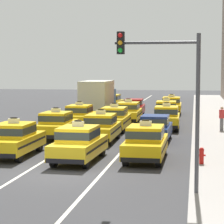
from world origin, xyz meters
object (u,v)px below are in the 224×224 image
at_px(taxi_left_fifth, 112,102).
at_px(fire_hydrant, 202,155).
at_px(taxi_center_nearest, 79,143).
at_px(taxi_center_third, 114,118).
at_px(taxi_right_fourth, 166,110).
at_px(taxi_center_fourth, 129,112).
at_px(box_truck_left_fourth, 98,97).
at_px(taxi_right_nearest, 146,142).
at_px(pedestrian_mid_block, 222,119).
at_px(traffic_light_pole, 169,84).
at_px(taxi_left_second, 56,125).
at_px(taxi_center_second, 101,127).
at_px(taxi_left_third, 80,116).
at_px(taxi_right_third, 166,117).
at_px(taxi_right_fifth, 171,105).
at_px(sedan_center_fifth, 134,107).
at_px(sedan_right_second, 155,127).
at_px(taxi_left_nearest, 15,139).

xyz_separation_m(taxi_left_fifth, fire_hydrant, (8.91, -28.61, -0.33)).
bearing_deg(taxi_center_nearest, taxi_center_third, 91.08).
bearing_deg(taxi_right_fourth, taxi_center_fourth, -146.72).
height_order(box_truck_left_fourth, taxi_center_fourth, box_truck_left_fourth).
relative_size(taxi_right_nearest, taxi_right_fourth, 0.99).
height_order(taxi_center_nearest, pedestrian_mid_block, taxi_center_nearest).
bearing_deg(traffic_light_pole, pedestrian_mid_block, 81.11).
distance_m(taxi_left_second, taxi_center_second, 3.11).
bearing_deg(taxi_left_third, taxi_right_third, -0.75).
relative_size(taxi_right_fourth, taxi_right_fifth, 1.01).
height_order(box_truck_left_fourth, taxi_center_nearest, box_truck_left_fourth).
height_order(taxi_right_fifth, traffic_light_pole, traffic_light_pole).
relative_size(taxi_left_second, sedan_center_fifth, 1.05).
relative_size(sedan_center_fifth, taxi_right_third, 0.95).
bearing_deg(taxi_center_fourth, pedestrian_mid_block, -35.12).
bearing_deg(sedan_right_second, sedan_center_fifth, 101.69).
bearing_deg(taxi_center_nearest, taxi_right_fifth, 82.75).
relative_size(taxi_left_second, taxi_center_nearest, 0.99).
height_order(taxi_left_nearest, taxi_right_nearest, same).
xyz_separation_m(taxi_left_second, box_truck_left_fourth, (-0.08, 13.73, 0.90)).
distance_m(taxi_right_third, taxi_right_fourth, 5.67).
relative_size(taxi_left_nearest, fire_hydrant, 6.26).
height_order(taxi_left_third, taxi_center_fourth, same).
bearing_deg(taxi_left_fifth, sedan_right_second, -73.64).
relative_size(taxi_left_fifth, taxi_center_nearest, 1.00).
height_order(taxi_left_second, taxi_left_third, same).
xyz_separation_m(taxi_left_second, sedan_center_fifth, (2.95, 15.15, -0.03)).
relative_size(sedan_right_second, pedestrian_mid_block, 2.67).
relative_size(taxi_left_nearest, taxi_center_nearest, 0.99).
xyz_separation_m(taxi_left_nearest, taxi_center_nearest, (3.44, -0.80, 0.00)).
height_order(pedestrian_mid_block, traffic_light_pole, traffic_light_pole).
height_order(taxi_left_fifth, taxi_right_fourth, same).
bearing_deg(taxi_center_nearest, taxi_center_second, 91.35).
relative_size(taxi_left_second, taxi_right_fifth, 1.00).
distance_m(taxi_center_third, taxi_right_third, 3.81).
relative_size(taxi_center_nearest, pedestrian_mid_block, 2.84).
height_order(taxi_right_third, pedestrian_mid_block, taxi_right_third).
bearing_deg(taxi_left_fifth, taxi_left_third, -89.25).
relative_size(taxi_left_nearest, taxi_left_fifth, 0.99).
bearing_deg(taxi_left_third, taxi_center_second, -66.63).
bearing_deg(taxi_right_third, box_truck_left_fourth, 129.62).
bearing_deg(taxi_right_third, taxi_center_third, -158.54).
relative_size(taxi_center_second, taxi_right_fourth, 0.99).
relative_size(taxi_center_fourth, taxi_right_fourth, 0.99).
relative_size(taxi_left_second, taxi_right_third, 0.99).
distance_m(taxi_center_third, sedan_center_fifth, 10.71).
relative_size(sedan_right_second, taxi_right_third, 0.94).
xyz_separation_m(taxi_left_nearest, taxi_left_second, (0.30, 6.31, 0.00)).
relative_size(taxi_left_fifth, pedestrian_mid_block, 2.83).
distance_m(taxi_center_nearest, pedestrian_mid_block, 13.72).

